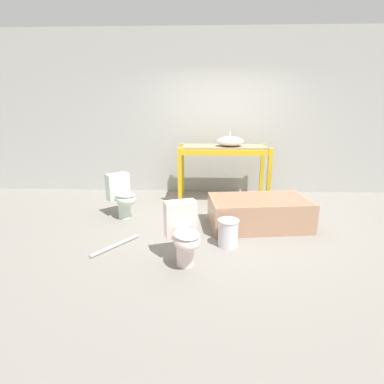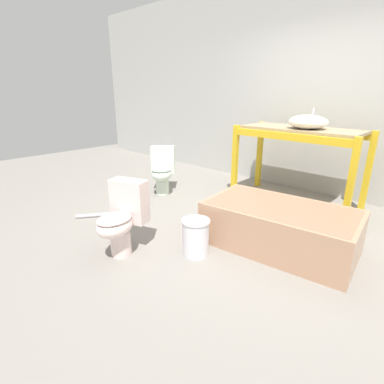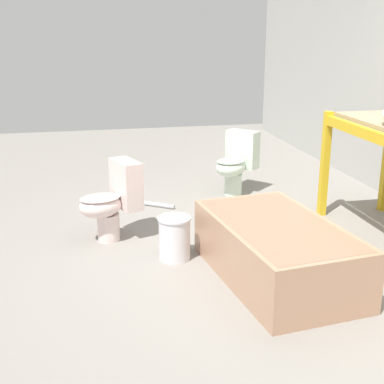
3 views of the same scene
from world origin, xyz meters
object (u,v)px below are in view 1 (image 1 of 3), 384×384
(bathtub_main, at_px, (259,210))
(sink_basin, at_px, (230,141))
(bucket_white, at_px, (228,232))
(toilet_near, at_px, (184,233))
(toilet_far, at_px, (122,195))

(bathtub_main, bearing_deg, sink_basin, 99.14)
(bathtub_main, xyz_separation_m, bucket_white, (-0.51, -0.68, -0.07))
(toilet_near, relative_size, toilet_far, 1.00)
(toilet_near, bearing_deg, sink_basin, 53.90)
(sink_basin, xyz_separation_m, toilet_near, (-0.70, -2.37, -0.77))
(bucket_white, bearing_deg, toilet_near, -139.87)
(sink_basin, relative_size, bucket_white, 1.35)
(toilet_far, bearing_deg, sink_basin, -15.01)
(toilet_near, height_order, toilet_far, same)
(bathtub_main, distance_m, toilet_near, 1.55)
(sink_basin, height_order, toilet_far, sink_basin)
(sink_basin, bearing_deg, toilet_far, -152.80)
(bathtub_main, bearing_deg, bucket_white, -133.64)
(bucket_white, bearing_deg, bathtub_main, 53.22)
(toilet_near, xyz_separation_m, toilet_far, (-1.08, 1.46, 0.00))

